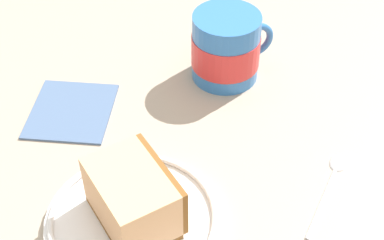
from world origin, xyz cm
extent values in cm
cube|color=tan|center=(0.00, 0.00, -1.40)|extent=(138.65, 138.65, 2.80)
cylinder|color=white|center=(-9.72, -5.67, 0.51)|extent=(18.67, 18.67, 1.02)
torus|color=white|center=(-9.72, -5.67, 1.33)|extent=(17.81, 17.81, 0.64)
cube|color=brown|center=(-9.72, -5.67, 1.32)|extent=(10.40, 11.70, 0.60)
cube|color=#EAB27F|center=(-9.72, -5.67, 4.58)|extent=(10.40, 11.70, 5.92)
cube|color=brown|center=(-6.62, -3.96, 4.58)|extent=(5.25, 8.85, 5.92)
cylinder|color=#3372BF|center=(1.94, 19.41, 4.75)|extent=(9.06, 9.06, 9.49)
cylinder|color=red|center=(1.94, 19.41, 4.28)|extent=(9.24, 9.24, 4.45)
cylinder|color=brown|center=(1.94, 19.41, 8.53)|extent=(7.97, 7.97, 0.40)
torus|color=#3372BF|center=(6.21, 20.91, 4.75)|extent=(5.15, 2.61, 5.13)
ellipsoid|color=silver|center=(14.03, 2.25, 0.40)|extent=(3.19, 3.59, 0.80)
cylinder|color=silver|center=(10.79, -3.70, 0.25)|extent=(5.48, 9.49, 0.50)
cube|color=slate|center=(-18.44, 12.52, 0.30)|extent=(11.71, 12.61, 0.60)
camera|label=1|loc=(-4.97, -42.21, 49.03)|focal=52.85mm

